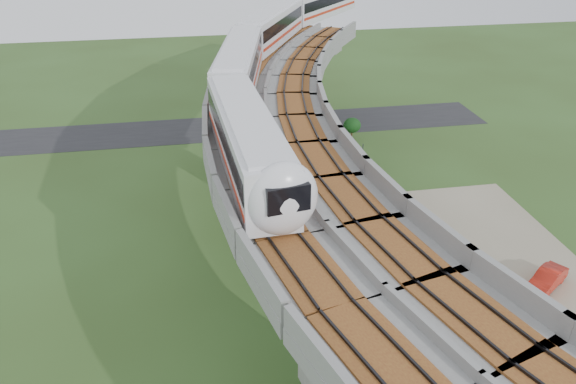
% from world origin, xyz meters
% --- Properties ---
extents(ground, '(160.00, 160.00, 0.00)m').
position_xyz_m(ground, '(0.00, 0.00, 0.00)').
color(ground, '#32481C').
rests_on(ground, ground).
extents(dirt_lot, '(18.00, 26.00, 0.04)m').
position_xyz_m(dirt_lot, '(14.00, -2.00, 0.02)').
color(dirt_lot, gray).
rests_on(dirt_lot, ground).
extents(asphalt_road, '(60.00, 8.00, 0.03)m').
position_xyz_m(asphalt_road, '(0.00, 30.00, 0.01)').
color(asphalt_road, '#232326').
rests_on(asphalt_road, ground).
extents(viaduct, '(19.58, 73.98, 11.40)m').
position_xyz_m(viaduct, '(3.84, 0.00, 9.05)').
color(viaduct, '#99968E').
rests_on(viaduct, ground).
extents(metro_train, '(22.03, 58.38, 3.64)m').
position_xyz_m(metro_train, '(3.14, 18.04, 12.31)').
color(metro_train, silver).
rests_on(metro_train, ground).
extents(fence, '(3.87, 38.73, 1.50)m').
position_xyz_m(fence, '(9.75, 0.00, 0.75)').
color(fence, '#2D382D').
rests_on(fence, ground).
extents(tree_0, '(1.94, 1.94, 2.72)m').
position_xyz_m(tree_0, '(12.25, 23.63, 1.88)').
color(tree_0, '#382314').
rests_on(tree_0, ground).
extents(tree_1, '(1.82, 1.82, 2.24)m').
position_xyz_m(tree_1, '(9.22, 16.58, 1.46)').
color(tree_1, '#382314').
rests_on(tree_1, ground).
extents(tree_2, '(1.89, 1.89, 2.53)m').
position_xyz_m(tree_2, '(7.14, 12.41, 1.72)').
color(tree_2, '#382314').
rests_on(tree_2, ground).
extents(tree_3, '(2.47, 2.47, 3.47)m').
position_xyz_m(tree_3, '(7.12, 8.25, 2.41)').
color(tree_3, '#382314').
rests_on(tree_3, ground).
extents(tree_4, '(2.14, 2.14, 2.49)m').
position_xyz_m(tree_4, '(6.55, 0.91, 1.58)').
color(tree_4, '#382314').
rests_on(tree_4, ground).
extents(tree_5, '(2.72, 2.72, 3.50)m').
position_xyz_m(tree_5, '(6.42, -3.61, 2.34)').
color(tree_5, '#382314').
rests_on(tree_5, ground).
extents(tree_6, '(2.39, 2.39, 2.96)m').
position_xyz_m(tree_6, '(7.10, -10.52, 1.94)').
color(tree_6, '#382314').
rests_on(tree_6, ground).
extents(tree_7, '(2.20, 2.20, 2.93)m').
position_xyz_m(tree_7, '(8.65, -12.96, 1.99)').
color(tree_7, '#382314').
rests_on(tree_7, ground).
extents(car_white, '(3.26, 3.42, 1.15)m').
position_xyz_m(car_white, '(14.35, -5.59, 0.61)').
color(car_white, silver).
rests_on(car_white, dirt_lot).
extents(car_red, '(4.11, 3.41, 1.32)m').
position_xyz_m(car_red, '(18.50, -4.37, 0.70)').
color(car_red, '#B41D10').
rests_on(car_red, dirt_lot).
extents(car_dark, '(5.00, 3.25, 1.35)m').
position_xyz_m(car_dark, '(13.58, -0.11, 0.71)').
color(car_dark, black).
rests_on(car_dark, dirt_lot).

